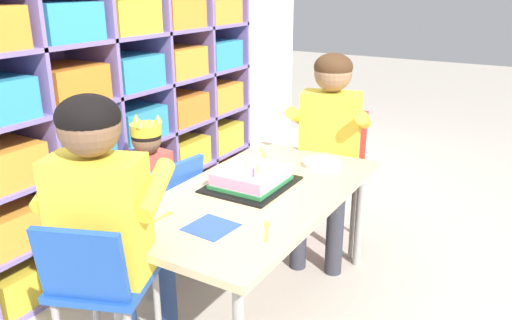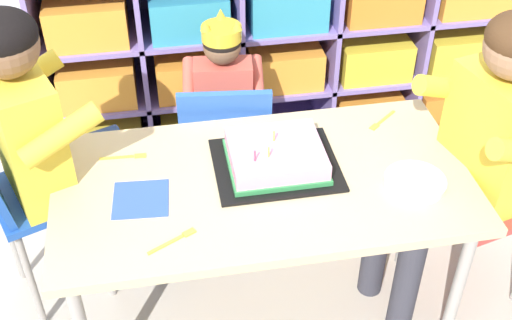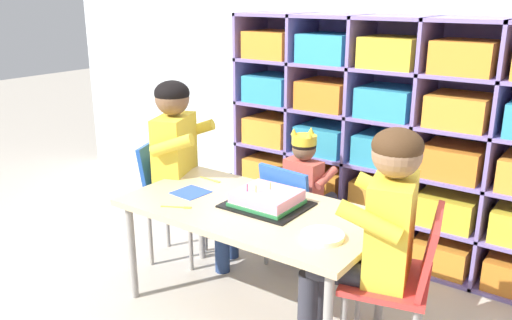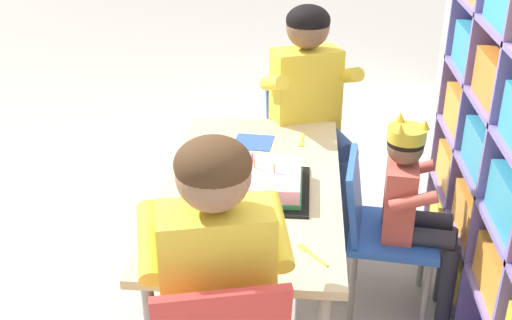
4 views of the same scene
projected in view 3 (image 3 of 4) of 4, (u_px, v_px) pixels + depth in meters
The scene contains 16 objects.
ground at pixel (252, 308), 2.69m from camera, with size 16.00×16.00×0.00m, color #BCB2A3.
classroom_back_wall at pixel (370, 22), 3.23m from camera, with size 5.34×0.10×2.70m, color silver.
storage_cubby_shelf at pixel (387, 143), 3.09m from camera, with size 1.97×0.38×1.40m.
activity_table at pixel (252, 216), 2.53m from camera, with size 1.24×0.65×0.55m.
classroom_chair_blue at pixel (295, 208), 2.98m from camera, with size 0.38×0.39×0.63m.
child_with_crown at pixel (308, 181), 3.02m from camera, with size 0.31×0.32×0.81m.
classroom_chair_adult_side at pixel (169, 188), 3.08m from camera, with size 0.41×0.39×0.70m.
adult_helper_seated at pixel (185, 152), 2.99m from camera, with size 0.49×0.47×1.07m.
classroom_chair_guest_side at pixel (402, 275), 2.12m from camera, with size 0.43×0.44×0.72m.
guest_at_table_side at pixel (375, 225), 2.10m from camera, with size 0.47×0.45×1.04m.
birthday_cake_on_tray at pixel (267, 200), 2.53m from camera, with size 0.38×0.31×0.11m.
paper_plate_stack at pixel (322, 236), 2.20m from camera, with size 0.18×0.18×0.02m, color white.
paper_napkin_square at pixel (191, 192), 2.70m from camera, with size 0.16×0.16×0.00m, color #3356B7.
fork_near_child_seat at pixel (211, 180), 2.88m from camera, with size 0.14×0.02×0.00m.
fork_by_napkin at pixel (178, 207), 2.51m from camera, with size 0.14×0.08×0.00m.
fork_beside_plate_stack at pixel (357, 213), 2.45m from camera, with size 0.12×0.10×0.00m.
Camera 3 is at (1.38, -1.89, 1.52)m, focal length 37.40 mm.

